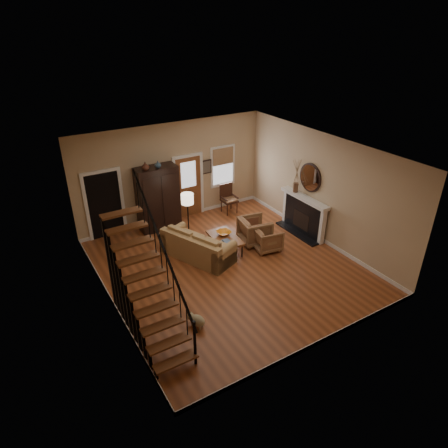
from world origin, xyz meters
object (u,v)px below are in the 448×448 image
side_chair (229,199)px  armoire (158,198)px  sofa (198,245)px  coffee_table (225,244)px  armchair_left (267,239)px  floor_lamp (188,219)px  armchair_right (255,231)px

side_chair → armoire: bearing=175.5°
sofa → side_chair: (2.32, 2.06, 0.12)m
coffee_table → sofa: bearing=173.4°
armchair_left → side_chair: bearing=2.3°
armoire → armchair_left: bearing=-53.1°
sofa → coffee_table: size_ratio=1.71×
armoire → side_chair: (2.55, -0.20, -0.54)m
armoire → floor_lamp: size_ratio=1.30×
armchair_right → armchair_left: bearing=-161.9°
armoire → floor_lamp: (0.39, -1.34, -0.24)m
coffee_table → armchair_left: bearing=-26.7°
armoire → armchair_left: armoire is taller
floor_lamp → side_chair: size_ratio=1.58×
armchair_right → floor_lamp: bearing=69.0°
armchair_right → sofa: bearing=96.3°
coffee_table → armchair_left: armchair_left is taller
sofa → armchair_right: 1.89m
coffee_table → armoire: bearing=114.5°
armchair_right → side_chair: 2.23m
armchair_left → floor_lamp: floor_lamp is taller
side_chair → armchair_left: bearing=-97.5°
side_chair → floor_lamp: bearing=-152.1°
armoire → armchair_right: (2.12, -2.39, -0.65)m
armchair_right → floor_lamp: (-1.72, 1.04, 0.41)m
armoire → armchair_right: 3.26m
sofa → coffee_table: sofa is taller
side_chair → armchair_right: bearing=-101.2°
armoire → floor_lamp: bearing=-73.7°
sofa → coffee_table: (0.84, -0.10, -0.16)m
sofa → armchair_left: (1.96, -0.66, -0.04)m
armoire → sofa: armoire is taller
armchair_right → side_chair: side_chair is taller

